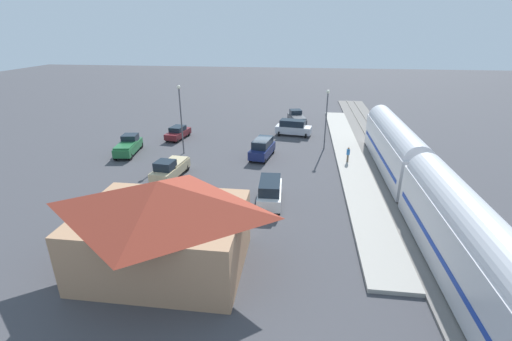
# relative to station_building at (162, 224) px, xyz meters

# --- Properties ---
(ground_plane) EXTENTS (200.00, 200.00, 0.00)m
(ground_plane) POSITION_rel_station_building_xyz_m (-4.00, -22.00, -3.10)
(ground_plane) COLOR #424247
(railway_track) EXTENTS (4.80, 70.00, 0.30)m
(railway_track) POSITION_rel_station_building_xyz_m (-18.00, -22.00, -3.00)
(railway_track) COLOR slate
(railway_track) RESTS_ON ground
(platform) EXTENTS (3.20, 46.00, 0.30)m
(platform) POSITION_rel_station_building_xyz_m (-14.00, -22.00, -2.95)
(platform) COLOR #A8A399
(platform) RESTS_ON ground
(station_building) EXTENTS (10.62, 8.09, 5.95)m
(station_building) POSITION_rel_station_building_xyz_m (0.00, 0.00, 0.00)
(station_building) COLOR tan
(station_building) RESTS_ON ground
(pedestrian_on_platform) EXTENTS (0.36, 0.36, 1.71)m
(pedestrian_on_platform) POSITION_rel_station_building_xyz_m (-13.51, -20.12, -1.81)
(pedestrian_on_platform) COLOR brown
(pedestrian_on_platform) RESTS_ON platform
(suv_white) EXTENTS (2.15, 4.97, 2.22)m
(suv_white) POSITION_rel_station_building_xyz_m (-5.77, -9.55, -1.95)
(suv_white) COLOR white
(suv_white) RESTS_ON ground
(suv_silver) EXTENTS (5.15, 2.98, 2.22)m
(suv_silver) POSITION_rel_station_building_xyz_m (-7.11, -30.88, -1.95)
(suv_silver) COLOR silver
(suv_silver) RESTS_ON ground
(pickup_tan) EXTENTS (2.56, 5.59, 2.14)m
(pickup_tan) POSITION_rel_station_building_xyz_m (4.74, -13.87, -2.07)
(pickup_tan) COLOR #C6B284
(pickup_tan) RESTS_ON ground
(suv_navy) EXTENTS (2.77, 5.16, 2.22)m
(suv_navy) POSITION_rel_station_building_xyz_m (-3.82, -21.23, -1.95)
(suv_navy) COLOR navy
(suv_navy) RESTS_ON ground
(pickup_green) EXTENTS (2.69, 5.62, 2.14)m
(pickup_green) POSITION_rel_station_building_xyz_m (12.32, -20.45, -2.07)
(pickup_green) COLOR #236638
(pickup_green) RESTS_ON ground
(sedan_maroon) EXTENTS (2.49, 4.72, 1.74)m
(sedan_maroon) POSITION_rel_station_building_xyz_m (8.47, -27.22, -2.22)
(sedan_maroon) COLOR maroon
(sedan_maroon) RESTS_ON ground
(pickup_charcoal) EXTENTS (3.20, 5.71, 2.14)m
(pickup_charcoal) POSITION_rel_station_building_xyz_m (-7.48, -37.14, -2.07)
(pickup_charcoal) COLOR #47494F
(pickup_charcoal) RESTS_ON ground
(light_pole_near_platform) EXTENTS (0.44, 0.44, 7.35)m
(light_pole_near_platform) POSITION_rel_station_building_xyz_m (-11.20, -25.39, 1.56)
(light_pole_near_platform) COLOR #515156
(light_pole_near_platform) RESTS_ON ground
(light_pole_lot_center) EXTENTS (0.44, 0.44, 8.16)m
(light_pole_lot_center) POSITION_rel_station_building_xyz_m (5.81, -21.43, 2.00)
(light_pole_lot_center) COLOR #515156
(light_pole_lot_center) RESTS_ON ground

